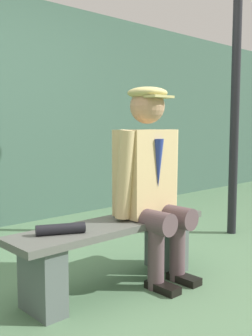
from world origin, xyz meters
name	(u,v)px	position (x,y,z in m)	size (l,w,h in m)	color
ground_plane	(113,287)	(0.00, 0.00, 0.00)	(30.00, 30.00, 0.00)	#567B57
bench	(113,246)	(0.00, 0.00, 0.28)	(1.43, 0.36, 0.44)	#575A53
seated_man	(150,176)	(-0.30, 0.05, 0.72)	(0.56, 0.51, 1.33)	tan
rolled_magazine	(61,229)	(0.41, 0.01, 0.47)	(0.06, 0.06, 0.29)	black
lamp_post	(237,31)	(-1.76, -0.21, 1.96)	(0.28, 0.28, 2.73)	black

